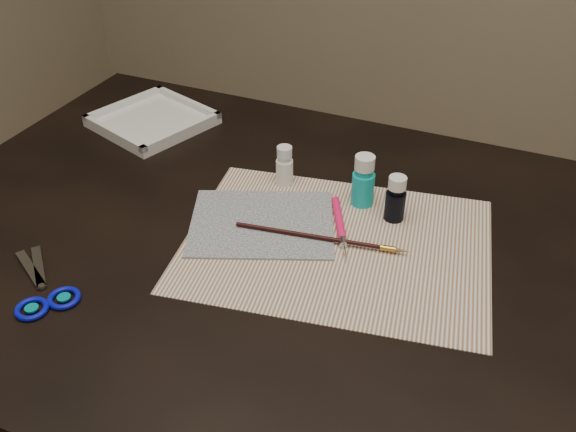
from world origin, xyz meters
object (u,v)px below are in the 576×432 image
at_px(paper, 337,244).
at_px(canvas, 262,223).
at_px(paint_bottle_cyan, 363,181).
at_px(palette_tray, 152,119).
at_px(scissors, 34,281).
at_px(paint_bottle_navy, 396,199).
at_px(paint_bottle_white, 285,166).

relative_size(paper, canvas, 2.03).
relative_size(paint_bottle_cyan, palette_tray, 0.46).
height_order(paint_bottle_cyan, scissors, paint_bottle_cyan).
distance_m(paper, paint_bottle_navy, 0.13).
distance_m(paint_bottle_white, paint_bottle_navy, 0.21).
height_order(paper, canvas, canvas).
xyz_separation_m(paper, paint_bottle_cyan, (0.00, 0.12, 0.05)).
bearing_deg(scissors, paint_bottle_white, -89.74).
xyz_separation_m(paint_bottle_white, paint_bottle_cyan, (0.15, -0.01, 0.01)).
relative_size(paper, paint_bottle_white, 6.29).
height_order(paint_bottle_white, paint_bottle_cyan, paint_bottle_cyan).
relative_size(paint_bottle_navy, scissors, 0.45).
xyz_separation_m(paper, canvas, (-0.13, 0.00, 0.00)).
height_order(paint_bottle_white, scissors, paint_bottle_white).
bearing_deg(paint_bottle_navy, paper, -121.56).
distance_m(paint_bottle_cyan, palette_tray, 0.50).
bearing_deg(palette_tray, scissors, -76.33).
height_order(paint_bottle_navy, palette_tray, paint_bottle_navy).
height_order(canvas, paint_bottle_white, paint_bottle_white).
bearing_deg(paint_bottle_white, paper, -41.60).
xyz_separation_m(canvas, paint_bottle_navy, (0.19, 0.10, 0.04)).
bearing_deg(paint_bottle_cyan, paint_bottle_navy, -19.21).
distance_m(paper, palette_tray, 0.54).
relative_size(paint_bottle_cyan, paint_bottle_navy, 1.15).
distance_m(canvas, scissors, 0.36).
xyz_separation_m(scissors, palette_tray, (-0.12, 0.49, 0.01)).
distance_m(paper, canvas, 0.13).
bearing_deg(paper, paint_bottle_navy, 58.44).
relative_size(paper, scissors, 2.60).
xyz_separation_m(canvas, paint_bottle_cyan, (0.13, 0.12, 0.04)).
relative_size(paint_bottle_cyan, scissors, 0.51).
xyz_separation_m(canvas, palette_tray, (-0.36, 0.23, 0.01)).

